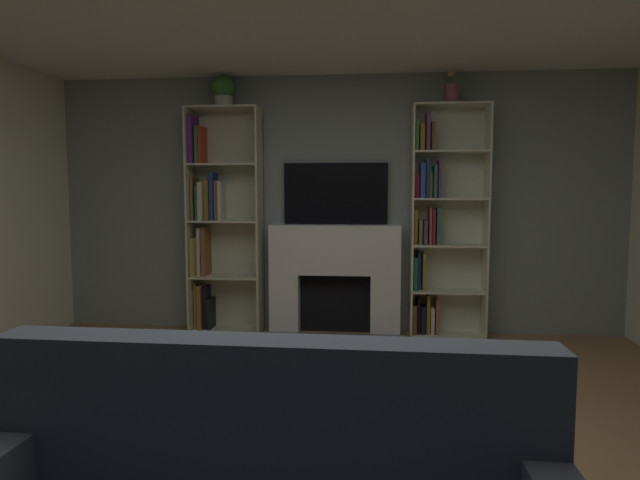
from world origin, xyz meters
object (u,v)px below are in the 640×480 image
at_px(fireplace, 335,275).
at_px(potted_plant, 223,91).
at_px(bookshelf_left, 217,222).
at_px(bookshelf_right, 439,224).
at_px(vase_with_flowers, 451,93).
at_px(tv, 336,193).

height_order(fireplace, potted_plant, potted_plant).
bearing_deg(bookshelf_left, bookshelf_right, 0.25).
bearing_deg(vase_with_flowers, bookshelf_left, 179.02).
relative_size(tv, potted_plant, 3.41).
bearing_deg(vase_with_flowers, potted_plant, -179.99).
height_order(bookshelf_left, potted_plant, potted_plant).
distance_m(bookshelf_left, potted_plant, 1.28).
height_order(fireplace, bookshelf_left, bookshelf_left).
height_order(bookshelf_left, vase_with_flowers, vase_with_flowers).
distance_m(fireplace, potted_plant, 2.10).
bearing_deg(potted_plant, fireplace, 1.02).
bearing_deg(vase_with_flowers, tv, 173.72).
bearing_deg(vase_with_flowers, bookshelf_right, 150.58).
xyz_separation_m(tv, potted_plant, (-1.09, -0.12, 0.99)).
bearing_deg(bookshelf_right, vase_with_flowers, -29.42).
relative_size(potted_plant, vase_with_flowers, 1.00).
bearing_deg(potted_plant, bookshelf_left, 157.39).
xyz_separation_m(fireplace, bookshelf_right, (1.00, 0.03, 0.51)).
bearing_deg(potted_plant, vase_with_flowers, 0.01).
relative_size(bookshelf_left, potted_plant, 7.39).
bearing_deg(bookshelf_right, tv, 175.94).
height_order(tv, bookshelf_left, bookshelf_left).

